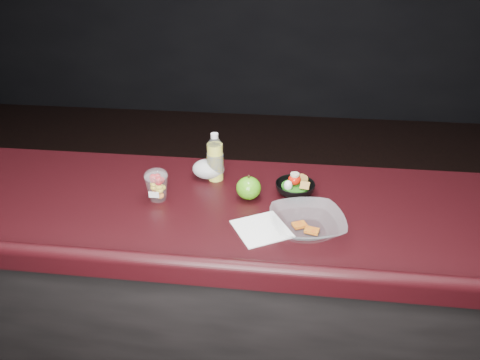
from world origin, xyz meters
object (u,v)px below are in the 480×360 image
(lemonade_bottle, at_px, (215,160))
(snack_bowl, at_px, (295,188))
(green_apple, at_px, (249,188))
(fruit_cup, at_px, (157,184))
(takeout_bowl, at_px, (307,223))

(lemonade_bottle, height_order, snack_bowl, lemonade_bottle)
(lemonade_bottle, relative_size, green_apple, 2.06)
(green_apple, xyz_separation_m, snack_bowl, (0.16, 0.05, -0.01))
(lemonade_bottle, bearing_deg, green_apple, -42.34)
(fruit_cup, xyz_separation_m, green_apple, (0.32, 0.04, -0.02))
(fruit_cup, bearing_deg, green_apple, 7.78)
(snack_bowl, distance_m, takeout_bowl, 0.23)
(green_apple, bearing_deg, snack_bowl, 16.55)
(snack_bowl, bearing_deg, fruit_cup, -169.20)
(lemonade_bottle, bearing_deg, takeout_bowl, -41.72)
(lemonade_bottle, distance_m, fruit_cup, 0.25)
(green_apple, height_order, takeout_bowl, green_apple)
(lemonade_bottle, height_order, takeout_bowl, lemonade_bottle)
(takeout_bowl, bearing_deg, green_apple, 138.72)
(lemonade_bottle, distance_m, takeout_bowl, 0.47)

